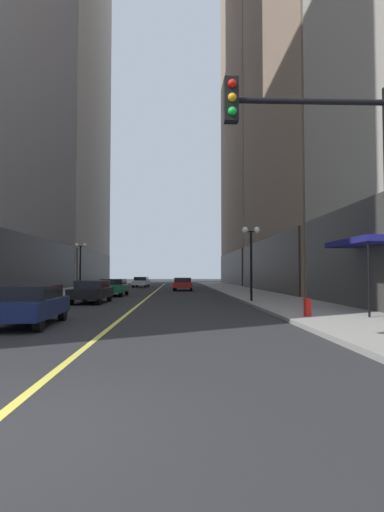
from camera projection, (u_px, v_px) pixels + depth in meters
The scene contains 16 objects.
ground_plane at pixel (155, 292), 39.27m from camera, with size 200.00×200.00×0.00m, color #262628.
sidewalk_left at pixel (68, 291), 38.97m from camera, with size 4.50×78.00×0.15m, color gray.
sidewalk_right at pixel (241, 291), 39.58m from camera, with size 4.50×78.00×0.15m, color gray.
lane_centre_stripe at pixel (155, 292), 39.27m from camera, with size 0.16×70.00×0.01m, color #E5D64C.
building_left_far at pixel (64, 97), 64.95m from camera, with size 10.86×26.00×59.41m.
building_right_far at pixel (263, 63), 66.38m from camera, with size 11.04×26.00×71.74m.
storefront_awning_right at pixel (362, 243), 16.81m from camera, with size 1.60×4.25×3.12m.
car_navy at pixel (30, 304), 13.54m from camera, with size 1.89×4.34×1.32m.
car_black at pixel (92, 291), 24.14m from camera, with size 1.90×4.42×1.32m.
car_green at pixel (113, 287), 31.86m from camera, with size 2.01×4.43×1.32m.
car_red at pixel (183, 283), 42.55m from camera, with size 2.12×4.71×1.32m.
car_white at pixel (141, 282), 53.41m from camera, with size 2.00×4.66×1.32m.
traffic_light_near_right at pixel (338, 173), 8.31m from camera, with size 3.43×0.35×5.65m.
street_lamp_left_far at pixel (80, 256), 36.27m from camera, with size 1.06×0.36×4.43m.
street_lamp_right_mid at pixel (251, 247), 23.81m from camera, with size 1.06×0.36×4.43m.
fire_hydrant_right at pixel (307, 309), 15.08m from camera, with size 0.28×0.28×0.80m, color red.
Camera 1 is at (2.11, -4.49, 1.70)m, focal length 28.91 mm.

